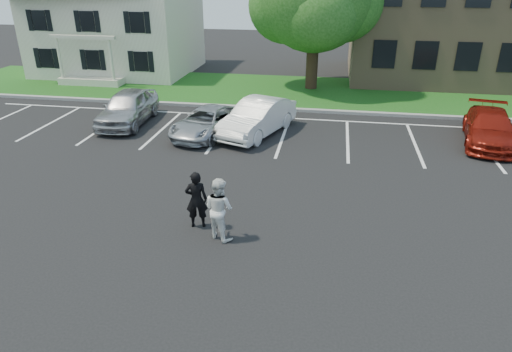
{
  "coord_description": "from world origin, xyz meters",
  "views": [
    {
      "loc": [
        2.06,
        -10.91,
        6.79
      ],
      "look_at": [
        0.0,
        1.0,
        1.25
      ],
      "focal_mm": 32.0,
      "sensor_mm": 36.0,
      "label": 1
    }
  ],
  "objects": [
    {
      "name": "car_silver_west",
      "position": [
        -7.46,
        8.64,
        0.79
      ],
      "size": [
        2.1,
        4.71,
        1.57
      ],
      "primitive_type": "imported",
      "rotation": [
        0.0,
        0.0,
        0.05
      ],
      "color": "#B0B0B5",
      "rests_on": "ground"
    },
    {
      "name": "car_white_sedan",
      "position": [
        -1.17,
        8.16,
        0.77
      ],
      "size": [
        3.1,
        4.92,
        1.53
      ],
      "primitive_type": "imported",
      "rotation": [
        0.0,
        0.0,
        -0.35
      ],
      "color": "white",
      "rests_on": "ground"
    },
    {
      "name": "ground_plane",
      "position": [
        0.0,
        0.0,
        0.0
      ],
      "size": [
        90.0,
        90.0,
        0.0
      ],
      "primitive_type": "plane",
      "color": "black",
      "rests_on": "ground"
    },
    {
      "name": "man_black_suit",
      "position": [
        -1.53,
        0.0,
        0.85
      ],
      "size": [
        0.7,
        0.55,
        1.7
      ],
      "primitive_type": "imported",
      "rotation": [
        0.0,
        0.0,
        3.39
      ],
      "color": "black",
      "rests_on": "ground"
    },
    {
      "name": "grass_strip",
      "position": [
        0.0,
        16.0,
        0.04
      ],
      "size": [
        44.0,
        8.0,
        0.08
      ],
      "primitive_type": "cube",
      "color": "#0E4F0F",
      "rests_on": "ground"
    },
    {
      "name": "car_silver_minivan",
      "position": [
        -3.37,
        7.68,
        0.59
      ],
      "size": [
        2.89,
        4.59,
        1.18
      ],
      "primitive_type": "imported",
      "rotation": [
        0.0,
        0.0,
        -0.23
      ],
      "color": "#A4A6AC",
      "rests_on": "ground"
    },
    {
      "name": "car_red_compact",
      "position": [
        8.6,
        8.68,
        0.68
      ],
      "size": [
        2.73,
        4.94,
        1.35
      ],
      "primitive_type": "imported",
      "rotation": [
        0.0,
        0.0,
        -0.19
      ],
      "color": "maroon",
      "rests_on": "ground"
    },
    {
      "name": "house",
      "position": [
        -13.0,
        19.97,
        3.83
      ],
      "size": [
        10.3,
        9.22,
        7.6
      ],
      "color": "beige",
      "rests_on": "ground"
    },
    {
      "name": "curb",
      "position": [
        0.0,
        12.0,
        0.07
      ],
      "size": [
        40.0,
        0.3,
        0.15
      ],
      "primitive_type": "cube",
      "color": "gray",
      "rests_on": "ground"
    },
    {
      "name": "man_white_shirt",
      "position": [
        -0.76,
        -0.46,
        0.89
      ],
      "size": [
        1.08,
        1.02,
        1.77
      ],
      "primitive_type": "imported",
      "rotation": [
        0.0,
        0.0,
        2.61
      ],
      "color": "white",
      "rests_on": "ground"
    },
    {
      "name": "stall_lines",
      "position": [
        1.4,
        8.95,
        0.01
      ],
      "size": [
        34.0,
        5.36,
        0.01
      ],
      "color": "silver",
      "rests_on": "ground"
    }
  ]
}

